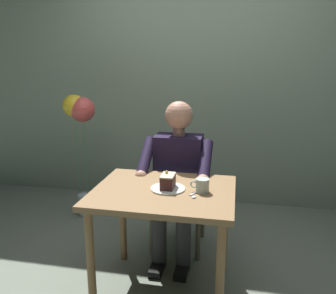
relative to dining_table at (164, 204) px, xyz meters
name	(u,v)px	position (x,y,z in m)	size (l,w,h in m)	color
ground_plane	(164,288)	(0.00, 0.00, -0.61)	(14.00, 14.00, 0.00)	slate
cafe_rear_panel	(197,60)	(0.00, -1.64, 0.89)	(6.40, 0.12, 3.00)	gray
dining_table	(164,204)	(0.00, 0.00, 0.00)	(0.88, 0.71, 0.71)	olive
chair	(180,187)	(0.00, -0.65, -0.13)	(0.42, 0.42, 0.88)	#7C6D53
seated_person	(177,178)	(0.00, -0.47, 0.01)	(0.53, 0.58, 1.20)	black
dessert_plate	(168,189)	(-0.02, -0.01, 0.10)	(0.22, 0.22, 0.01)	white
cake_slice	(168,181)	(-0.02, -0.01, 0.15)	(0.08, 0.13, 0.11)	#3F2220
coffee_cup	(202,185)	(-0.24, -0.01, 0.14)	(0.12, 0.08, 0.09)	#B2C3B9
dessert_spoon	(195,195)	(-0.20, 0.06, 0.10)	(0.06, 0.14, 0.01)	silver
balloon_display	(80,121)	(1.01, -0.98, 0.33)	(0.30, 0.23, 1.19)	#B2C1C6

